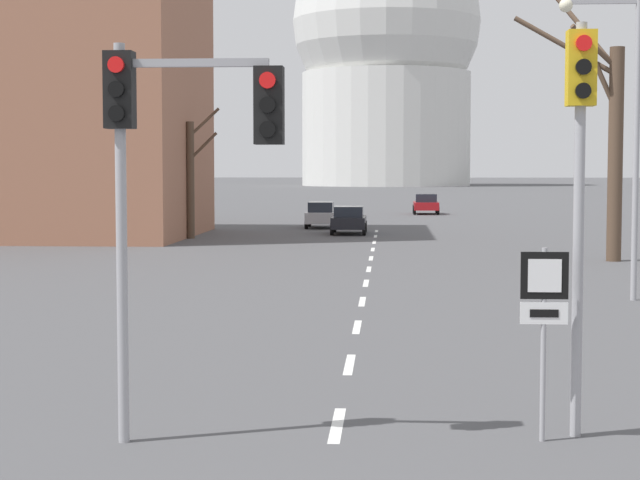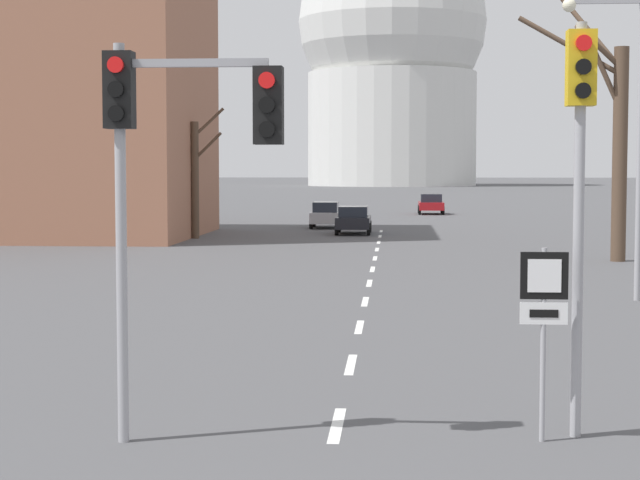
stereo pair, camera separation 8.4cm
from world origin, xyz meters
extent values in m
cube|color=silver|center=(0.00, 6.80, 0.00)|extent=(0.16, 2.00, 0.01)
cube|color=silver|center=(0.00, 11.30, 0.00)|extent=(0.16, 2.00, 0.01)
cube|color=silver|center=(0.00, 15.80, 0.00)|extent=(0.16, 2.00, 0.01)
cube|color=silver|center=(0.00, 20.30, 0.00)|extent=(0.16, 2.00, 0.01)
cube|color=silver|center=(0.00, 24.80, 0.00)|extent=(0.16, 2.00, 0.01)
cube|color=silver|center=(0.00, 29.30, 0.00)|extent=(0.16, 2.00, 0.01)
cube|color=silver|center=(0.00, 33.80, 0.00)|extent=(0.16, 2.00, 0.01)
cube|color=silver|center=(0.00, 38.30, 0.00)|extent=(0.16, 2.00, 0.01)
cube|color=silver|center=(0.00, 42.80, 0.00)|extent=(0.16, 2.00, 0.01)
cube|color=silver|center=(0.00, 47.30, 0.00)|extent=(0.16, 2.00, 0.01)
cube|color=silver|center=(0.00, 51.80, 0.00)|extent=(0.16, 2.00, 0.01)
cylinder|color=#9E9EA3|center=(3.13, 6.42, 2.67)|extent=(0.14, 0.14, 5.34)
cube|color=gold|center=(3.13, 6.42, 4.76)|extent=(0.36, 0.28, 0.96)
cylinder|color=red|center=(3.13, 6.25, 5.05)|extent=(0.20, 0.06, 0.20)
cylinder|color=black|center=(3.13, 6.25, 4.76)|extent=(0.20, 0.06, 0.20)
cylinder|color=black|center=(3.13, 6.25, 4.46)|extent=(0.20, 0.06, 0.20)
cylinder|color=#9E9EA3|center=(-2.67, 5.74, 2.52)|extent=(0.14, 0.14, 5.04)
cube|color=black|center=(-2.67, 5.74, 4.46)|extent=(0.36, 0.28, 0.96)
cylinder|color=red|center=(-2.67, 5.57, 4.76)|extent=(0.20, 0.06, 0.20)
cylinder|color=black|center=(-2.67, 5.57, 4.46)|extent=(0.20, 0.06, 0.20)
cylinder|color=black|center=(-2.67, 5.57, 4.16)|extent=(0.20, 0.06, 0.20)
cube|color=#9E9EA3|center=(-1.73, 5.74, 4.79)|extent=(1.87, 0.10, 0.10)
cube|color=black|center=(-0.80, 5.74, 4.26)|extent=(0.36, 0.28, 0.96)
cylinder|color=red|center=(-0.80, 5.57, 4.56)|extent=(0.20, 0.06, 0.20)
cylinder|color=black|center=(-0.80, 5.57, 4.26)|extent=(0.20, 0.06, 0.20)
cylinder|color=black|center=(-0.80, 5.57, 3.96)|extent=(0.20, 0.06, 0.20)
cylinder|color=#9E9EA3|center=(2.66, 6.12, 1.24)|extent=(0.07, 0.07, 2.48)
cube|color=black|center=(2.66, 6.10, 2.13)|extent=(0.60, 0.03, 0.60)
cube|color=white|center=(2.66, 6.08, 2.13)|extent=(0.42, 0.01, 0.42)
cube|color=white|center=(2.66, 6.10, 1.65)|extent=(0.60, 0.03, 0.28)
cube|color=black|center=(2.66, 6.08, 1.65)|extent=(0.36, 0.01, 0.10)
cylinder|color=#9E9EA3|center=(7.15, 21.06, 3.95)|extent=(0.16, 0.16, 7.91)
cube|color=#9E9EA3|center=(6.21, 21.06, 7.81)|extent=(1.88, 0.10, 0.10)
sphere|color=#F2EAC6|center=(5.27, 21.06, 7.73)|extent=(0.36, 0.36, 0.36)
cube|color=black|center=(-1.44, 49.22, 0.63)|extent=(1.77, 4.05, 0.60)
cube|color=#1E232D|center=(-1.44, 49.02, 1.20)|extent=(1.50, 1.94, 0.55)
cylinder|color=black|center=(-2.27, 50.48, 0.33)|extent=(0.18, 0.66, 0.66)
cylinder|color=black|center=(-0.60, 50.48, 0.33)|extent=(0.18, 0.66, 0.66)
cylinder|color=black|center=(-2.27, 47.97, 0.33)|extent=(0.18, 0.66, 0.66)
cylinder|color=black|center=(-0.60, 47.97, 0.33)|extent=(0.18, 0.66, 0.66)
cube|color=#B7B7BC|center=(-3.28, 54.90, 0.62)|extent=(1.67, 3.80, 0.64)
cube|color=#1E232D|center=(-3.28, 54.71, 1.23)|extent=(1.42, 1.83, 0.58)
cylinder|color=black|center=(-4.06, 56.08, 0.31)|extent=(0.18, 0.61, 0.61)
cylinder|color=black|center=(-2.50, 56.08, 0.31)|extent=(0.18, 0.61, 0.61)
cylinder|color=black|center=(-4.06, 53.72, 0.31)|extent=(0.18, 0.61, 0.61)
cylinder|color=black|center=(-2.50, 53.72, 0.31)|extent=(0.18, 0.61, 0.61)
cube|color=maroon|center=(3.49, 74.28, 0.64)|extent=(1.86, 4.10, 0.58)
cube|color=#1E232D|center=(3.49, 74.07, 1.23)|extent=(1.58, 1.97, 0.61)
cylinder|color=black|center=(2.61, 75.55, 0.34)|extent=(0.18, 0.69, 0.69)
cylinder|color=black|center=(4.37, 75.55, 0.34)|extent=(0.18, 0.69, 0.69)
cylinder|color=black|center=(2.61, 73.01, 0.34)|extent=(0.18, 0.69, 0.69)
cylinder|color=black|center=(4.37, 73.01, 0.34)|extent=(0.18, 0.69, 0.69)
cylinder|color=brown|center=(-9.16, 44.98, 2.90)|extent=(0.41, 0.41, 5.79)
cylinder|color=brown|center=(-8.46, 45.14, 5.77)|extent=(1.51, 0.48, 1.48)
cylinder|color=brown|center=(-9.64, 46.00, 4.99)|extent=(0.89, 2.19, 1.81)
cylinder|color=brown|center=(-8.49, 44.97, 4.58)|extent=(1.43, 0.17, 1.40)
cylinder|color=brown|center=(9.13, 33.14, 3.99)|extent=(0.55, 0.55, 7.99)
cylinder|color=brown|center=(8.01, 34.08, 8.79)|extent=(2.26, 2.16, 3.29)
cylinder|color=brown|center=(8.20, 32.76, 7.96)|extent=(1.94, 1.05, 1.61)
cylinder|color=brown|center=(8.45, 33.07, 7.10)|extent=(1.54, 0.34, 3.01)
cylinder|color=brown|center=(7.26, 33.40, 8.05)|extent=(3.83, 0.80, 2.39)
cylinder|color=silver|center=(0.00, 210.40, 11.35)|extent=(34.05, 34.05, 22.70)
sphere|color=silver|center=(0.00, 210.40, 33.11)|extent=(37.84, 37.84, 37.84)
cube|color=#9E664C|center=(-18.32, 46.30, 9.27)|extent=(18.00, 14.00, 18.55)
camera|label=1|loc=(0.69, -7.49, 3.48)|focal=60.00mm
camera|label=2|loc=(0.77, -7.48, 3.48)|focal=60.00mm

